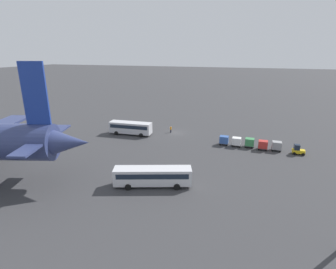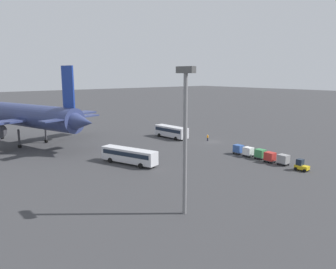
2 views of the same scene
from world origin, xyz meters
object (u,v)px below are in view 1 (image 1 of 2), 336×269
cargo_cart_green (250,142)px  cargo_cart_grey (277,146)px  cargo_cart_blue (224,140)px  shuttle_bus_far (153,175)px  worker_person (171,129)px  baggage_tug (298,150)px  cargo_cart_white (237,141)px  shuttle_bus_near (130,127)px  cargo_cart_red (263,145)px

cargo_cart_green → cargo_cart_grey: bearing=175.7°
cargo_cart_blue → shuttle_bus_far: bearing=69.9°
worker_person → cargo_cart_blue: 15.38m
baggage_tug → cargo_cart_white: (12.50, -0.82, 0.25)m
shuttle_bus_near → cargo_cart_blue: size_ratio=5.34×
cargo_cart_white → cargo_cart_blue: 2.81m
cargo_cart_grey → cargo_cart_blue: size_ratio=1.00×
cargo_cart_blue → baggage_tug: bearing=176.2°
baggage_tug → cargo_cart_green: (9.70, -1.13, 0.25)m
shuttle_bus_near → baggage_tug: (-39.08, 1.50, -1.00)m
shuttle_bus_far → worker_person: shuttle_bus_far is taller
shuttle_bus_far → cargo_cart_white: bearing=-135.0°
shuttle_bus_near → cargo_cart_red: (-32.18, 1.09, -0.75)m
worker_person → cargo_cart_red: size_ratio=0.84×
shuttle_bus_far → cargo_cart_blue: 24.55m
cargo_cart_red → cargo_cart_blue: (8.41, -0.61, 0.00)m
shuttle_bus_far → worker_person: (5.99, -28.30, -0.97)m
worker_person → cargo_cart_red: 23.59m
cargo_cart_green → cargo_cart_white: 2.82m
shuttle_bus_near → cargo_cart_blue: 23.80m
cargo_cart_blue → cargo_cart_red: bearing=175.8°
baggage_tug → cargo_cart_red: 6.91m
cargo_cart_green → cargo_cart_white: same height
shuttle_bus_far → cargo_cart_blue: (-8.45, -23.04, -0.65)m
shuttle_bus_near → cargo_cart_green: bearing=175.9°
shuttle_bus_far → cargo_cart_blue: bearing=-128.9°
worker_person → cargo_cart_grey: cargo_cart_grey is taller
baggage_tug → cargo_cart_white: bearing=-6.1°
worker_person → shuttle_bus_near: bearing=27.1°
shuttle_bus_near → cargo_cart_green: shuttle_bus_near is taller
cargo_cart_red → cargo_cart_blue: bearing=-4.2°
shuttle_bus_far → cargo_cart_red: bearing=-145.7°
shuttle_bus_far → cargo_cart_white: size_ratio=6.00×
shuttle_bus_far → baggage_tug: 32.40m
shuttle_bus_far → baggage_tug: shuttle_bus_far is taller
shuttle_bus_far → cargo_cart_green: shuttle_bus_far is taller
cargo_cart_grey → cargo_cart_blue: 11.21m
cargo_cart_red → cargo_cart_green: (2.80, -0.72, 0.00)m
shuttle_bus_near → cargo_cart_blue: bearing=175.5°
cargo_cart_grey → cargo_cart_green: size_ratio=1.00×
cargo_cart_grey → shuttle_bus_far: bearing=49.1°
cargo_cart_white → shuttle_bus_near: bearing=-1.5°
baggage_tug → cargo_cart_grey: bearing=-12.1°
cargo_cart_grey → cargo_cart_blue: (11.21, -0.31, 0.00)m
worker_person → cargo_cart_grey: (-25.65, 5.58, 0.32)m
shuttle_bus_far → cargo_cart_green: bearing=-140.0°
baggage_tug → cargo_cart_red: size_ratio=1.19×
shuttle_bus_near → shuttle_bus_far: 28.07m
worker_person → cargo_cart_grey: 26.25m
cargo_cart_red → cargo_cart_grey: bearing=-174.0°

